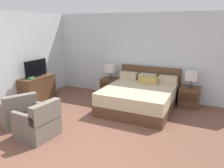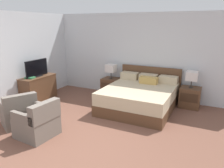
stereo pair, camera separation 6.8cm
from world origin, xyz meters
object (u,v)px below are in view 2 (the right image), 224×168
table_lamp_right (192,76)px  dresser (38,88)px  nightstand_left (111,87)px  book_red_cover (30,78)px  table_lamp_left (111,68)px  armchair_by_window (19,113)px  bed (140,97)px  armchair_companion (38,123)px  nightstand_right (190,97)px  tv (37,68)px

table_lamp_right → dresser: size_ratio=0.40×
nightstand_left → book_red_cover: book_red_cover is taller
table_lamp_left → book_red_cover: bearing=-135.7°
table_lamp_left → table_lamp_right: bearing=0.0°
table_lamp_right → book_red_cover: bearing=-157.9°
nightstand_left → armchair_by_window: (-0.90, -2.80, 0.01)m
nightstand_left → dresser: size_ratio=0.50×
armchair_by_window → bed: bearing=45.5°
book_red_cover → table_lamp_left: bearing=44.3°
nightstand_left → table_lamp_left: 0.59m
nightstand_left → armchair_companion: size_ratio=0.72×
nightstand_right → tv: 4.35m
bed → tv: 3.03m
bed → nightstand_left: size_ratio=3.64×
nightstand_right → armchair_companion: bearing=-129.8°
dresser → armchair_companion: (1.56, -1.63, -0.09)m
dresser → table_lamp_left: bearing=39.2°
nightstand_right → tv: bearing=-161.3°
tv → armchair_by_window: bearing=-61.0°
nightstand_left → tv: size_ratio=0.68×
nightstand_right → tv: size_ratio=0.68×
bed → table_lamp_right: bearing=29.9°
tv → armchair_by_window: tv is taller
table_lamp_right → armchair_companion: bearing=-129.7°
table_lamp_right → tv: size_ratio=0.54×
bed → nightstand_left: bearing=150.2°
dresser → tv: (0.00, 0.00, 0.58)m
nightstand_right → bed: bearing=-150.2°
bed → nightstand_left: bed is taller
nightstand_left → table_lamp_right: size_ratio=1.24×
dresser → tv: 0.58m
tv → bed: bearing=13.6°
bed → armchair_companion: 2.68m
bed → dresser: (-2.88, -0.70, 0.06)m
armchair_by_window → tv: bearing=119.0°
table_lamp_left → book_red_cover: size_ratio=1.84×
nightstand_left → nightstand_right: (2.38, 0.00, 0.00)m
nightstand_right → tv: tv is taller
table_lamp_right → dresser: (-4.07, -1.38, -0.49)m
dresser → tv: tv is taller
nightstand_right → armchair_companion: (-2.51, -3.01, 0.01)m
nightstand_right → armchair_by_window: armchair_by_window is taller
table_lamp_left → book_red_cover: (-1.70, -1.65, -0.12)m
table_lamp_right → tv: tv is taller
tv → table_lamp_right: bearing=18.7°
tv → nightstand_left: bearing=39.2°
dresser → armchair_companion: bearing=-46.3°
table_lamp_left → table_lamp_right: (2.38, 0.00, 0.00)m
nightstand_left → book_red_cover: bearing=-135.8°
tv → book_red_cover: tv is taller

